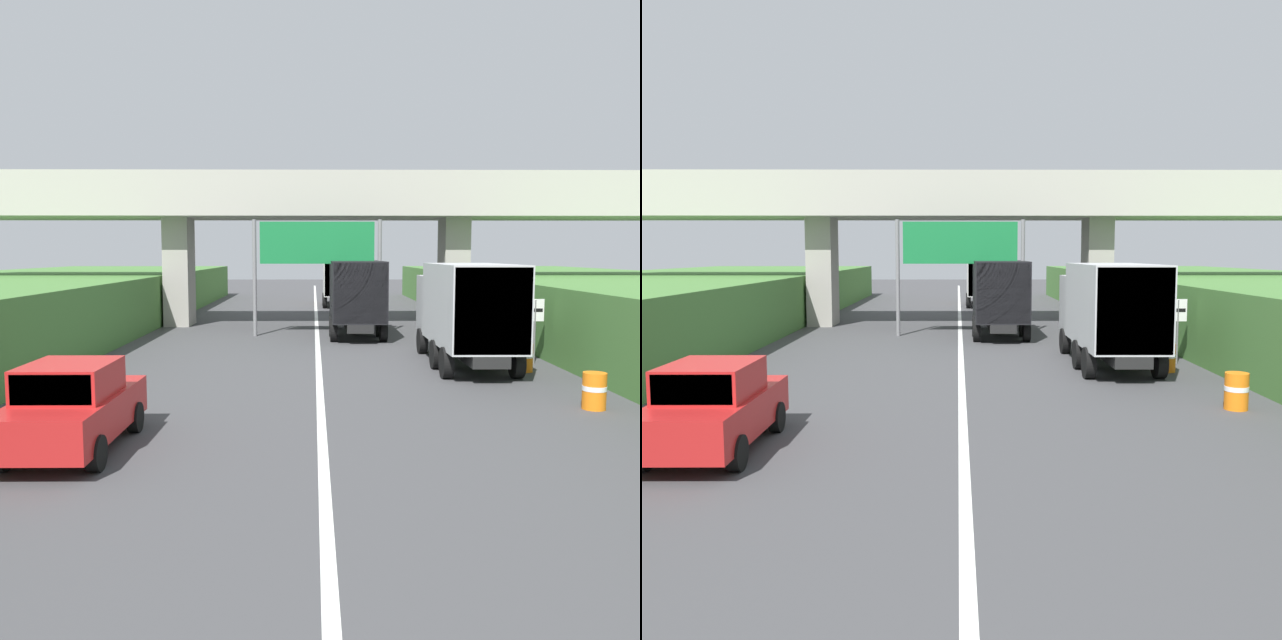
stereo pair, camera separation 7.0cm
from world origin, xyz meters
TOP-DOWN VIEW (x-y plane):
  - lane_centre_stripe at (0.00, 30.78)m, footprint 0.20×101.56m
  - overpass_bridge at (0.00, 38.48)m, footprint 40.00×4.80m
  - overhead_highway_sign at (0.00, 33.76)m, footprint 5.88×0.18m
  - speed_limit_sign at (7.40, 25.95)m, footprint 0.60×0.08m
  - truck_silver at (4.92, 25.56)m, footprint 2.44×7.30m
  - truck_orange at (1.70, 51.47)m, footprint 2.44×7.30m
  - truck_black at (1.77, 34.02)m, footprint 2.44×7.30m
  - car_red at (-4.78, 15.99)m, footprint 1.86×4.10m
  - construction_barrel_2 at (6.65, 19.27)m, footprint 0.57×0.57m
  - construction_barrel_3 at (6.57, 24.43)m, footprint 0.57×0.57m
  - construction_barrel_4 at (6.51, 29.59)m, footprint 0.57×0.57m

SIDE VIEW (x-z plane):
  - lane_centre_stripe at x=0.00m, z-range 0.00..0.01m
  - construction_barrel_2 at x=6.65m, z-range 0.01..0.91m
  - construction_barrel_3 at x=6.57m, z-range 0.01..0.91m
  - construction_barrel_4 at x=6.51m, z-range 0.01..0.91m
  - car_red at x=-4.78m, z-range 0.00..1.72m
  - speed_limit_sign at x=7.40m, z-range 0.36..2.59m
  - truck_silver at x=4.92m, z-range 0.21..3.65m
  - truck_orange at x=1.70m, z-range 0.21..3.65m
  - truck_black at x=1.77m, z-range 0.21..3.65m
  - overhead_highway_sign at x=0.00m, z-range 1.26..6.57m
  - overpass_bridge at x=0.00m, z-range 1.99..9.80m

